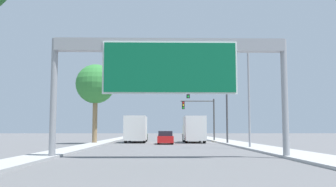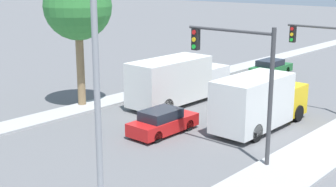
{
  "view_description": "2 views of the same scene",
  "coord_description": "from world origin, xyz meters",
  "px_view_note": "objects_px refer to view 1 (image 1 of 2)",
  "views": [
    {
      "loc": [
        -0.52,
        -2.74,
        1.59
      ],
      "look_at": [
        0.0,
        23.25,
        4.09
      ],
      "focal_mm": 40.0,
      "sensor_mm": 36.0,
      "label": 1
    },
    {
      "loc": [
        16.64,
        20.11,
        8.54
      ],
      "look_at": [
        0.66,
        38.03,
        2.47
      ],
      "focal_mm": 50.0,
      "sensor_mm": 36.0,
      "label": 2
    }
  ],
  "objects_px": {
    "sign_gantry": "(170,62)",
    "truck_box_secondary": "(194,129)",
    "car_near_right": "(165,138)",
    "car_far_right": "(142,135)",
    "traffic_light_near_intersection": "(213,104)",
    "street_lamp_right": "(246,85)",
    "truck_box_primary": "(136,129)",
    "traffic_light_mid_block": "(203,112)",
    "palm_tree_background": "(96,85)"
  },
  "relations": [
    {
      "from": "car_far_right",
      "to": "truck_box_secondary",
      "type": "height_order",
      "value": "truck_box_secondary"
    },
    {
      "from": "traffic_light_near_intersection",
      "to": "street_lamp_right",
      "type": "bearing_deg",
      "value": -82.32
    },
    {
      "from": "sign_gantry",
      "to": "car_far_right",
      "type": "relative_size",
      "value": 2.9
    },
    {
      "from": "car_far_right",
      "to": "truck_box_primary",
      "type": "distance_m",
      "value": 12.69
    },
    {
      "from": "traffic_light_near_intersection",
      "to": "palm_tree_background",
      "type": "xyz_separation_m",
      "value": [
        -13.06,
        0.84,
        2.25
      ]
    },
    {
      "from": "traffic_light_near_intersection",
      "to": "car_near_right",
      "type": "bearing_deg",
      "value": 176.43
    },
    {
      "from": "traffic_light_mid_block",
      "to": "street_lamp_right",
      "type": "relative_size",
      "value": 0.63
    },
    {
      "from": "palm_tree_background",
      "to": "street_lamp_right",
      "type": "xyz_separation_m",
      "value": [
        14.39,
        -10.7,
        -1.26
      ]
    },
    {
      "from": "car_near_right",
      "to": "car_far_right",
      "type": "xyz_separation_m",
      "value": [
        -3.5,
        17.99,
        -0.01
      ]
    },
    {
      "from": "car_near_right",
      "to": "truck_box_primary",
      "type": "bearing_deg",
      "value": 123.28
    },
    {
      "from": "car_far_right",
      "to": "truck_box_primary",
      "type": "xyz_separation_m",
      "value": [
        0.0,
        -12.66,
        0.96
      ]
    },
    {
      "from": "sign_gantry",
      "to": "car_far_right",
      "type": "distance_m",
      "value": 38.9
    },
    {
      "from": "traffic_light_near_intersection",
      "to": "street_lamp_right",
      "type": "relative_size",
      "value": 0.7
    },
    {
      "from": "sign_gantry",
      "to": "traffic_light_mid_block",
      "type": "bearing_deg",
      "value": 80.18
    },
    {
      "from": "truck_box_primary",
      "to": "traffic_light_mid_block",
      "type": "relative_size",
      "value": 1.47
    },
    {
      "from": "truck_box_secondary",
      "to": "traffic_light_near_intersection",
      "type": "height_order",
      "value": "traffic_light_near_intersection"
    },
    {
      "from": "sign_gantry",
      "to": "truck_box_primary",
      "type": "xyz_separation_m",
      "value": [
        -3.5,
        25.8,
        -3.73
      ]
    },
    {
      "from": "sign_gantry",
      "to": "palm_tree_background",
      "type": "distance_m",
      "value": 22.41
    },
    {
      "from": "car_far_right",
      "to": "truck_box_primary",
      "type": "bearing_deg",
      "value": -90.0
    },
    {
      "from": "traffic_light_mid_block",
      "to": "sign_gantry",
      "type": "bearing_deg",
      "value": -99.82
    },
    {
      "from": "car_near_right",
      "to": "palm_tree_background",
      "type": "distance_m",
      "value": 9.79
    },
    {
      "from": "car_far_right",
      "to": "traffic_light_mid_block",
      "type": "xyz_separation_m",
      "value": [
        8.72,
        -8.32,
        3.26
      ]
    },
    {
      "from": "truck_box_primary",
      "to": "traffic_light_near_intersection",
      "type": "xyz_separation_m",
      "value": [
        8.78,
        -5.66,
        2.71
      ]
    },
    {
      "from": "car_near_right",
      "to": "traffic_light_mid_block",
      "type": "xyz_separation_m",
      "value": [
        5.22,
        9.67,
        3.24
      ]
    },
    {
      "from": "car_near_right",
      "to": "traffic_light_mid_block",
      "type": "relative_size",
      "value": 0.74
    },
    {
      "from": "palm_tree_background",
      "to": "truck_box_primary",
      "type": "bearing_deg",
      "value": 48.35
    },
    {
      "from": "street_lamp_right",
      "to": "sign_gantry",
      "type": "bearing_deg",
      "value": -122.73
    },
    {
      "from": "traffic_light_near_intersection",
      "to": "traffic_light_mid_block",
      "type": "distance_m",
      "value": 10.01
    },
    {
      "from": "truck_box_secondary",
      "to": "traffic_light_mid_block",
      "type": "distance_m",
      "value": 6.12
    },
    {
      "from": "car_far_right",
      "to": "palm_tree_background",
      "type": "relative_size",
      "value": 0.52
    },
    {
      "from": "sign_gantry",
      "to": "traffic_light_mid_block",
      "type": "xyz_separation_m",
      "value": [
        5.22,
        30.13,
        -1.44
      ]
    },
    {
      "from": "sign_gantry",
      "to": "palm_tree_background",
      "type": "xyz_separation_m",
      "value": [
        -7.79,
        20.98,
        1.23
      ]
    },
    {
      "from": "street_lamp_right",
      "to": "palm_tree_background",
      "type": "bearing_deg",
      "value": 143.38
    },
    {
      "from": "truck_box_secondary",
      "to": "street_lamp_right",
      "type": "height_order",
      "value": "street_lamp_right"
    },
    {
      "from": "truck_box_primary",
      "to": "street_lamp_right",
      "type": "distance_m",
      "value": 18.89
    },
    {
      "from": "street_lamp_right",
      "to": "car_near_right",
      "type": "bearing_deg",
      "value": 122.96
    },
    {
      "from": "sign_gantry",
      "to": "truck_box_secondary",
      "type": "xyz_separation_m",
      "value": [
        3.5,
        24.74,
        -3.76
      ]
    },
    {
      "from": "car_near_right",
      "to": "traffic_light_near_intersection",
      "type": "height_order",
      "value": "traffic_light_near_intersection"
    },
    {
      "from": "truck_box_primary",
      "to": "car_far_right",
      "type": "bearing_deg",
      "value": 90.0
    },
    {
      "from": "sign_gantry",
      "to": "truck_box_primary",
      "type": "bearing_deg",
      "value": 97.73
    },
    {
      "from": "sign_gantry",
      "to": "truck_box_secondary",
      "type": "distance_m",
      "value": 25.27
    },
    {
      "from": "car_near_right",
      "to": "traffic_light_near_intersection",
      "type": "xyz_separation_m",
      "value": [
        5.28,
        -0.33,
        3.66
      ]
    },
    {
      "from": "truck_box_secondary",
      "to": "street_lamp_right",
      "type": "relative_size",
      "value": 0.79
    },
    {
      "from": "sign_gantry",
      "to": "truck_box_primary",
      "type": "height_order",
      "value": "sign_gantry"
    },
    {
      "from": "car_near_right",
      "to": "street_lamp_right",
      "type": "distance_m",
      "value": 13.0
    },
    {
      "from": "traffic_light_mid_block",
      "to": "street_lamp_right",
      "type": "bearing_deg",
      "value": -86.0
    },
    {
      "from": "truck_box_primary",
      "to": "traffic_light_mid_block",
      "type": "bearing_deg",
      "value": 26.46
    },
    {
      "from": "truck_box_primary",
      "to": "car_near_right",
      "type": "bearing_deg",
      "value": -56.72
    },
    {
      "from": "car_near_right",
      "to": "traffic_light_mid_block",
      "type": "distance_m",
      "value": 11.46
    },
    {
      "from": "truck_box_secondary",
      "to": "palm_tree_background",
      "type": "height_order",
      "value": "palm_tree_background"
    }
  ]
}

